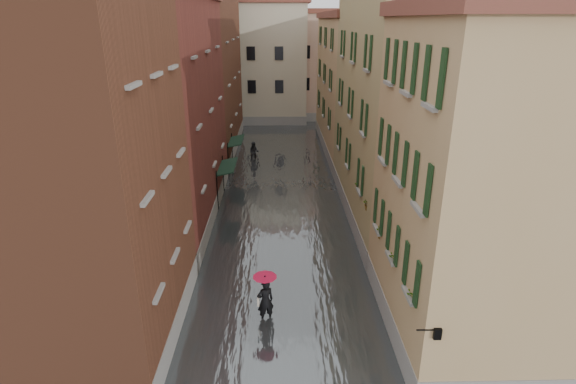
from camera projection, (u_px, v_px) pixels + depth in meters
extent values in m
plane|color=slate|center=(283.00, 301.00, 19.44)|extent=(120.00, 120.00, 0.00)
cube|color=#494E51|center=(281.00, 191.00, 31.53)|extent=(10.00, 60.00, 0.20)
cube|color=brown|center=(75.00, 175.00, 15.09)|extent=(6.00, 8.00, 13.00)
cube|color=maroon|center=(158.00, 116.00, 25.44)|extent=(6.00, 14.00, 12.50)
cube|color=brown|center=(199.00, 73.00, 39.16)|extent=(6.00, 16.00, 14.00)
cube|color=tan|center=(484.00, 192.00, 15.65)|extent=(6.00, 8.00, 11.50)
cube|color=#95855A|center=(403.00, 111.00, 25.64)|extent=(6.00, 14.00, 13.00)
cube|color=tan|center=(358.00, 87.00, 39.91)|extent=(6.00, 16.00, 11.50)
cube|color=#C0B899|center=(253.00, 64.00, 52.49)|extent=(12.00, 9.00, 13.00)
cube|color=tan|center=(328.00, 67.00, 54.72)|extent=(10.00, 9.00, 12.00)
cube|color=black|center=(227.00, 166.00, 28.86)|extent=(1.09, 3.24, 0.31)
cylinder|color=black|center=(217.00, 192.00, 27.76)|extent=(0.06, 0.06, 2.80)
cylinder|color=black|center=(223.00, 175.00, 30.78)|extent=(0.06, 0.06, 2.80)
cube|color=black|center=(236.00, 141.00, 34.93)|extent=(1.09, 3.15, 0.31)
cylinder|color=black|center=(228.00, 161.00, 33.87)|extent=(0.06, 0.06, 2.80)
cylinder|color=black|center=(232.00, 150.00, 36.81)|extent=(0.06, 0.06, 2.80)
cylinder|color=black|center=(427.00, 330.00, 12.81)|extent=(0.60, 0.05, 0.05)
cube|color=black|center=(437.00, 333.00, 12.86)|extent=(0.22, 0.22, 0.35)
cube|color=beige|center=(437.00, 333.00, 12.86)|extent=(0.14, 0.14, 0.24)
cube|color=#925830|center=(415.00, 298.00, 14.18)|extent=(0.22, 0.85, 0.18)
imported|color=#265926|center=(416.00, 287.00, 14.03)|extent=(0.59, 0.51, 0.66)
cube|color=#925830|center=(396.00, 260.00, 16.43)|extent=(0.22, 0.85, 0.18)
imported|color=#265926|center=(397.00, 250.00, 16.28)|extent=(0.59, 0.51, 0.66)
cube|color=#925830|center=(383.00, 233.00, 18.51)|extent=(0.22, 0.85, 0.18)
imported|color=#265926|center=(383.00, 224.00, 18.36)|extent=(0.59, 0.51, 0.66)
cube|color=#925830|center=(369.00, 205.00, 21.26)|extent=(0.22, 0.85, 0.18)
imported|color=#265926|center=(369.00, 197.00, 21.11)|extent=(0.59, 0.51, 0.66)
cube|color=#925830|center=(360.00, 187.00, 23.57)|extent=(0.22, 0.85, 0.18)
imported|color=#265926|center=(360.00, 180.00, 23.42)|extent=(0.59, 0.51, 0.66)
imported|color=black|center=(265.00, 301.00, 17.80)|extent=(0.81, 0.68, 1.90)
cube|color=beige|center=(258.00, 300.00, 17.84)|extent=(0.08, 0.30, 0.38)
cylinder|color=black|center=(265.00, 292.00, 17.65)|extent=(0.02, 0.02, 1.00)
cone|color=red|center=(265.00, 280.00, 17.45)|extent=(0.96, 0.96, 0.28)
imported|color=black|center=(254.00, 152.00, 38.04)|extent=(0.91, 0.75, 1.73)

